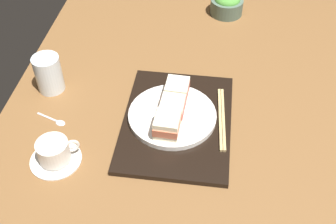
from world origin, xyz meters
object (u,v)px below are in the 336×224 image
at_px(sandwich_plate, 172,116).
at_px(sandwich_middle, 172,107).
at_px(teaspoon, 57,121).
at_px(drinking_glass, 49,74).
at_px(sandwich_far, 177,90).
at_px(salad_bowl, 227,4).
at_px(sandwich_near, 167,125).
at_px(chopsticks_pair, 222,118).
at_px(coffee_cup, 54,153).

bearing_deg(sandwich_plate, sandwich_middle, 90.00).
bearing_deg(teaspoon, sandwich_plate, -82.15).
distance_m(sandwich_middle, drinking_glass, 0.37).
xyz_separation_m(sandwich_far, salad_bowl, (0.49, -0.12, -0.02)).
relative_size(sandwich_plate, sandwich_near, 3.18).
xyz_separation_m(sandwich_far, chopsticks_pair, (-0.06, -0.13, -0.04)).
bearing_deg(sandwich_far, teaspoon, 109.40).
bearing_deg(sandwich_plate, salad_bowl, -12.48).
bearing_deg(sandwich_middle, sandwich_plate, -90.00).
relative_size(sandwich_near, salad_bowl, 0.64).
relative_size(sandwich_far, salad_bowl, 0.63).
relative_size(sandwich_far, coffee_cup, 0.57).
xyz_separation_m(sandwich_plate, sandwich_middle, (0.00, 0.00, 0.03)).
distance_m(sandwich_near, teaspoon, 0.31).
xyz_separation_m(sandwich_middle, teaspoon, (-0.04, 0.31, -0.05)).
bearing_deg(sandwich_plate, coffee_cup, 122.49).
bearing_deg(sandwich_far, chopsticks_pair, -114.27).
bearing_deg(sandwich_near, sandwich_far, -3.95).
distance_m(sandwich_plate, salad_bowl, 0.57).
relative_size(sandwich_plate, sandwich_far, 3.25).
bearing_deg(sandwich_plate, chopsticks_pair, -85.34).
bearing_deg(sandwich_middle, chopsticks_pair, -85.34).
bearing_deg(salad_bowl, sandwich_far, 166.38).
height_order(sandwich_plate, chopsticks_pair, sandwich_plate).
height_order(sandwich_far, coffee_cup, sandwich_far).
relative_size(sandwich_far, teaspoon, 0.79).
distance_m(salad_bowl, chopsticks_pair, 0.55).
bearing_deg(sandwich_near, teaspoon, 85.24).
relative_size(sandwich_plate, sandwich_middle, 3.33).
distance_m(sandwich_near, chopsticks_pair, 0.16).
relative_size(sandwich_plate, salad_bowl, 2.03).
bearing_deg(drinking_glass, sandwich_near, -113.28).
height_order(sandwich_plate, teaspoon, sandwich_plate).
relative_size(sandwich_far, drinking_glass, 0.66).
bearing_deg(sandwich_middle, coffee_cup, 122.49).
bearing_deg(sandwich_near, salad_bowl, -11.59).
height_order(sandwich_plate, sandwich_middle, sandwich_middle).
distance_m(sandwich_far, salad_bowl, 0.50).
bearing_deg(chopsticks_pair, sandwich_near, 119.99).
bearing_deg(coffee_cup, chopsticks_pair, -65.58).
height_order(sandwich_near, teaspoon, sandwich_near).
xyz_separation_m(sandwich_near, chopsticks_pair, (0.08, -0.13, -0.04)).
relative_size(coffee_cup, teaspoon, 1.39).
bearing_deg(chopsticks_pair, sandwich_middle, 94.66).
xyz_separation_m(coffee_cup, teaspoon, (0.13, 0.04, -0.02)).
height_order(salad_bowl, teaspoon, salad_bowl).
xyz_separation_m(sandwich_middle, sandwich_far, (0.07, -0.00, 0.00)).
distance_m(chopsticks_pair, drinking_glass, 0.50).
height_order(sandwich_plate, sandwich_far, sandwich_far).
bearing_deg(salad_bowl, drinking_glass, 134.16).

